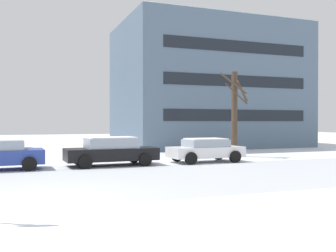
{
  "coord_description": "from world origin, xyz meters",
  "views": [
    {
      "loc": [
        -0.88,
        -11.19,
        2.17
      ],
      "look_at": [
        5.21,
        4.9,
        2.0
      ],
      "focal_mm": 42.15,
      "sensor_mm": 36.0,
      "label": 1
    }
  ],
  "objects": [
    {
      "name": "road_surface",
      "position": [
        0.0,
        3.2,
        0.0
      ],
      "size": [
        80.0,
        8.41,
        0.0
      ],
      "color": "#B7BCC4",
      "rests_on": "ground"
    },
    {
      "name": "parked_car_white",
      "position": [
        8.59,
        8.08,
        0.67
      ],
      "size": [
        4.09,
        2.1,
        1.29
      ],
      "color": "white",
      "rests_on": "ground"
    },
    {
      "name": "parked_car_black",
      "position": [
        3.42,
        8.18,
        0.73
      ],
      "size": [
        4.57,
        2.2,
        1.43
      ],
      "color": "black",
      "rests_on": "ground"
    },
    {
      "name": "ground_plane",
      "position": [
        0.0,
        0.0,
        0.0
      ],
      "size": [
        120.0,
        120.0,
        0.0
      ],
      "primitive_type": "plane",
      "color": "white"
    },
    {
      "name": "tree_far_right",
      "position": [
        11.79,
        10.45,
        2.81
      ],
      "size": [
        2.01,
        1.37,
        5.34
      ],
      "color": "#423326",
      "rests_on": "ground"
    },
    {
      "name": "building_far_right",
      "position": [
        15.22,
        21.27,
        5.45
      ],
      "size": [
        15.65,
        11.06,
        10.89
      ],
      "color": "slate",
      "rests_on": "ground"
    }
  ]
}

